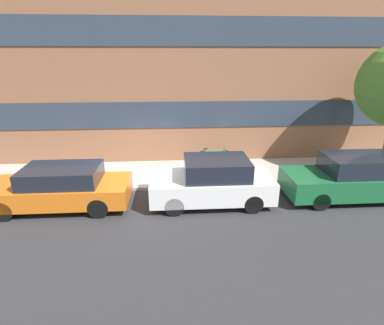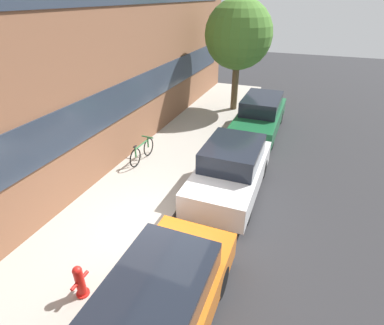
{
  "view_description": "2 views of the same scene",
  "coord_description": "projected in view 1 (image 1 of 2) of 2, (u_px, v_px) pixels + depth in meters",
  "views": [
    {
      "loc": [
        1.26,
        -9.78,
        4.58
      ],
      "look_at": [
        1.94,
        0.55,
        0.82
      ],
      "focal_mm": 28.0,
      "sensor_mm": 36.0,
      "label": 1
    },
    {
      "loc": [
        -4.83,
        -2.7,
        5.13
      ],
      "look_at": [
        2.47,
        0.14,
        0.73
      ],
      "focal_mm": 28.0,
      "sensor_mm": 36.0,
      "label": 2
    }
  ],
  "objects": [
    {
      "name": "rowhouse_facade",
      "position": [
        139.0,
        45.0,
        12.04
      ],
      "size": [
        28.0,
        1.02,
        9.84
      ],
      "color": "brown",
      "rests_on": "ground_plane"
    },
    {
      "name": "parked_car_green",
      "position": [
        355.0,
        178.0,
        9.88
      ],
      "size": [
        4.52,
        1.63,
        1.5
      ],
      "rotation": [
        0.0,
        0.0,
        3.14
      ],
      "color": "#195B33",
      "rests_on": "ground_plane"
    },
    {
      "name": "parked_car_white",
      "position": [
        213.0,
        182.0,
        9.58
      ],
      "size": [
        3.87,
        1.72,
        1.5
      ],
      "rotation": [
        0.0,
        0.0,
        3.14
      ],
      "color": "silver",
      "rests_on": "ground_plane"
    },
    {
      "name": "sidewalk_strip",
      "position": [
        142.0,
        174.0,
        11.96
      ],
      "size": [
        28.0,
        2.82,
        0.11
      ],
      "color": "#A8A399",
      "rests_on": "ground_plane"
    },
    {
      "name": "bicycle",
      "position": [
        215.0,
        156.0,
        12.74
      ],
      "size": [
        1.52,
        0.44,
        0.74
      ],
      "rotation": [
        0.0,
        0.0,
        -0.02
      ],
      "color": "black",
      "rests_on": "sidewalk_strip"
    },
    {
      "name": "fire_hydrant",
      "position": [
        83.0,
        173.0,
        10.95
      ],
      "size": [
        0.45,
        0.25,
        0.73
      ],
      "color": "red",
      "rests_on": "sidewalk_strip"
    },
    {
      "name": "ground_plane",
      "position": [
        139.0,
        191.0,
        10.66
      ],
      "size": [
        56.0,
        56.0,
        0.0
      ],
      "primitive_type": "plane",
      "color": "#2B2B2D"
    },
    {
      "name": "parked_car_orange",
      "position": [
        59.0,
        188.0,
        9.3
      ],
      "size": [
        4.38,
        1.66,
        1.35
      ],
      "rotation": [
        0.0,
        0.0,
        3.14
      ],
      "color": "#D16619",
      "rests_on": "ground_plane"
    }
  ]
}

